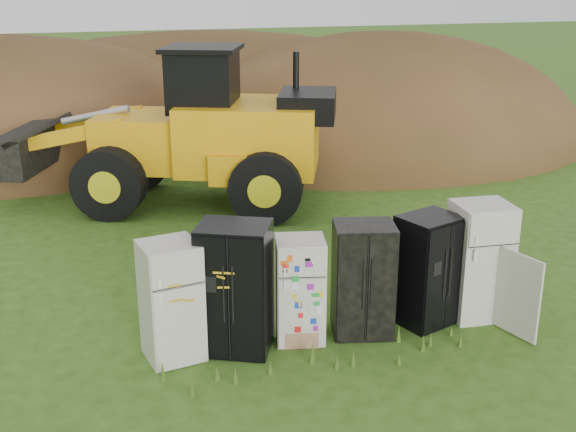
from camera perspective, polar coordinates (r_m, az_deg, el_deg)
name	(u,v)px	position (r m, az deg, el deg)	size (l,w,h in m)	color
ground	(337,333)	(11.11, 3.92, -9.22)	(120.00, 120.00, 0.00)	#2D4F15
fridge_leftmost	(171,301)	(10.22, -9.20, -6.65)	(0.76, 0.73, 1.72)	beige
fridge_black_side	(235,288)	(10.30, -4.20, -5.70)	(0.99, 0.78, 1.90)	black
fridge_sticker	(300,290)	(10.60, 0.95, -5.85)	(0.70, 0.65, 1.58)	silver
fridge_dark_mid	(363,279)	(10.82, 5.95, -4.99)	(0.88, 0.72, 1.73)	black
fridge_black_right	(427,270)	(11.28, 10.96, -4.20)	(0.87, 0.72, 1.73)	black
fridge_open_door	(479,261)	(11.64, 14.86, -3.43)	(0.84, 0.78, 1.86)	beige
wheel_loader	(166,127)	(16.85, -9.65, 6.95)	(7.53, 3.05, 3.64)	#DB9D0E
dirt_mound_right	(380,145)	(23.01, 7.27, 5.57)	(13.29, 9.75, 7.01)	#3F2D14
dirt_mound_back	(204,118)	(27.41, -6.66, 7.73)	(20.50, 13.66, 6.30)	#3F2D14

